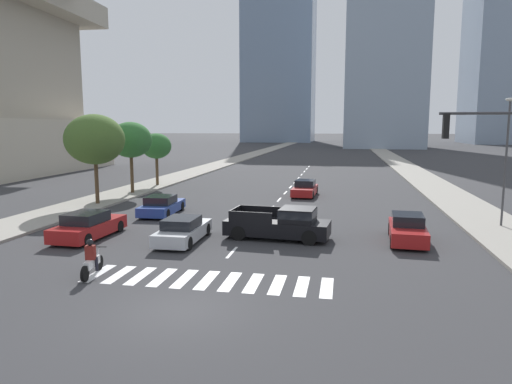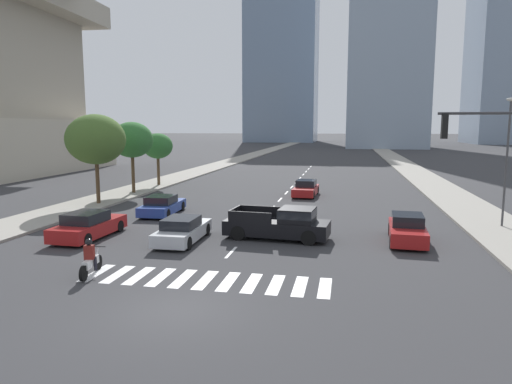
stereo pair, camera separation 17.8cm
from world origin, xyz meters
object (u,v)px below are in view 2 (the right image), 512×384
sedan_silver_3 (183,230)px  sedan_red_4 (407,230)px  sedan_red_0 (306,189)px  street_tree_second (132,140)px  street_lamp_east (507,152)px  sedan_red_1 (88,226)px  sedan_blue_2 (162,206)px  street_tree_nearest (96,139)px  street_tree_third (158,146)px  motorcycle_lead (91,261)px  pickup_truck (282,224)px

sedan_silver_3 → sedan_red_4: sedan_red_4 is taller
sedan_red_0 → sedan_red_4: (6.39, -14.76, 0.02)m
street_tree_second → street_lamp_east: bearing=-17.9°
sedan_silver_3 → sedan_red_4: bearing=-79.7°
sedan_red_1 → street_lamp_east: 23.29m
sedan_blue_2 → sedan_red_1: bearing=167.3°
sedan_silver_3 → street_lamp_east: size_ratio=0.63×
street_tree_nearest → street_lamp_east: bearing=-6.1°
sedan_red_0 → sedan_silver_3: (-4.76, -16.88, -0.02)m
sedan_blue_2 → sedan_silver_3: bearing=-152.8°
street_lamp_east → street_tree_third: bearing=152.2°
sedan_red_4 → sedan_red_0: bearing=-153.1°
sedan_red_4 → street_tree_nearest: street_tree_nearest is taller
motorcycle_lead → street_tree_nearest: bearing=19.8°
motorcycle_lead → sedan_red_1: motorcycle_lead is taller
street_tree_third → sedan_red_1: bearing=-76.9°
street_lamp_east → pickup_truck: bearing=-157.6°
sedan_red_0 → sedan_blue_2: sedan_red_0 is taller
street_tree_nearest → street_tree_third: size_ratio=1.31×
street_lamp_east → sedan_blue_2: bearing=179.2°
sedan_silver_3 → street_tree_third: street_tree_third is taller
street_lamp_east → street_tree_second: size_ratio=1.19×
sedan_red_4 → street_tree_third: 28.27m
sedan_blue_2 → street_tree_third: street_tree_third is taller
pickup_truck → street_tree_third: (-14.83, 19.11, 3.10)m
motorcycle_lead → street_tree_second: bearing=12.7°
street_lamp_east → street_tree_third: (-26.87, 14.15, -0.44)m
sedan_red_0 → street_tree_nearest: size_ratio=0.67×
sedan_blue_2 → street_tree_second: size_ratio=0.76×
sedan_silver_3 → pickup_truck: bearing=-73.2°
sedan_blue_2 → street_tree_second: street_tree_second is taller
street_tree_second → sedan_silver_3: bearing=-56.6°
sedan_red_1 → street_tree_second: size_ratio=0.78×
motorcycle_lead → street_lamp_east: (18.55, 12.27, 3.77)m
motorcycle_lead → sedan_red_1: size_ratio=0.44×
sedan_red_1 → street_tree_nearest: (-4.85, 9.50, 4.22)m
motorcycle_lead → street_tree_nearest: street_tree_nearest is taller
motorcycle_lead → sedan_silver_3: 6.04m
street_tree_second → street_tree_third: bearing=90.0°
sedan_red_1 → street_tree_third: (-4.85, 20.79, 3.27)m
motorcycle_lead → pickup_truck: pickup_truck is taller
sedan_red_0 → street_tree_third: size_ratio=0.87×
street_lamp_east → street_tree_third: size_ratio=1.44×
sedan_red_4 → sedan_blue_2: bearing=-103.7°
sedan_red_1 → street_tree_second: bearing=19.2°
street_lamp_east → street_tree_nearest: 27.02m
motorcycle_lead → pickup_truck: 9.80m
sedan_silver_3 → street_tree_second: bearing=32.9°
sedan_red_4 → street_lamp_east: street_lamp_east is taller
pickup_truck → sedan_red_4: (6.29, 0.61, -0.18)m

